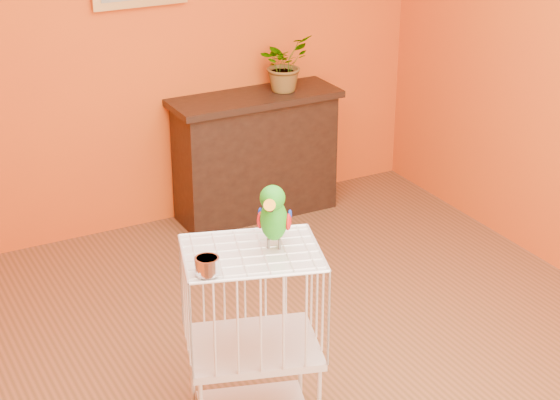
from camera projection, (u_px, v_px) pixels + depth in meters
ground at (313, 391)px, 4.67m from camera, size 4.50×4.50×0.00m
room_shell at (319, 86)px, 4.02m from camera, size 4.50×4.50×4.50m
console_cabinet at (256, 155)px, 6.44m from camera, size 1.17×0.42×0.87m
potted_plant at (284, 70)px, 6.30m from camera, size 0.46×0.48×0.29m
birdcage at (253, 338)px, 4.24m from camera, size 0.70×0.61×0.91m
feed_cup at (207, 266)px, 3.86m from camera, size 0.10×0.10×0.07m
parrot at (274, 215)px, 4.03m from camera, size 0.22×0.26×0.31m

